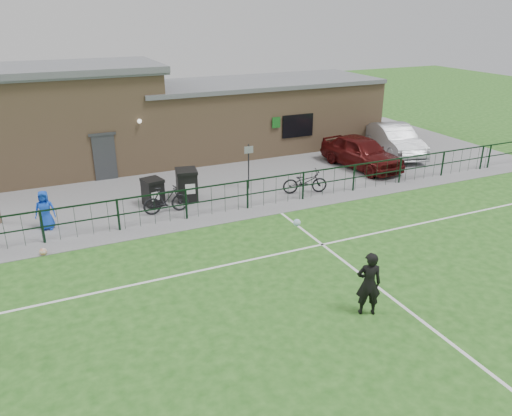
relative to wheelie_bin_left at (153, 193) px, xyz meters
name	(u,v)px	position (x,y,z in m)	size (l,w,h in m)	color
ground	(337,323)	(2.31, -9.88, -0.53)	(90.00, 90.00, 0.00)	#235719
paving_strip	(183,173)	(2.31, 3.62, -0.52)	(34.00, 13.00, 0.02)	slate
pitch_line_touch	(226,214)	(2.31, -2.08, -0.53)	(28.00, 0.10, 0.01)	white
pitch_line_mid	(269,256)	(2.31, -5.88, -0.53)	(28.00, 0.10, 0.01)	white
pitch_line_perp	(400,304)	(4.31, -9.88, -0.53)	(0.10, 16.00, 0.01)	white
perimeter_fence	(224,198)	(2.31, -1.88, 0.07)	(28.00, 0.10, 1.20)	black
wheelie_bin_left	(153,193)	(0.00, 0.00, 0.00)	(0.68, 0.77, 1.02)	black
wheelie_bin_right	(187,186)	(1.42, 0.05, 0.09)	(0.80, 0.91, 1.21)	black
sign_post	(249,167)	(4.27, 0.21, 0.49)	(0.06, 0.06, 2.00)	black
car_maroon	(361,152)	(10.58, 0.77, 0.27)	(1.86, 4.61, 1.57)	#460C0C
car_silver	(394,140)	(13.58, 1.99, 0.29)	(1.69, 4.85, 1.60)	#A5A7AD
bicycle_d	(166,200)	(0.26, -1.01, 0.02)	(0.50, 1.78, 1.07)	black
bicycle_e	(305,182)	(6.24, -1.28, -0.01)	(0.67, 1.92, 1.01)	black
spectator_child	(45,210)	(-4.03, -0.71, 0.21)	(0.70, 0.46, 1.44)	blue
goalkeeper_kick	(367,282)	(3.21, -9.76, 0.36)	(1.07, 3.21, 1.76)	black
ball_ground	(43,252)	(-4.29, -2.81, -0.41)	(0.24, 0.24, 0.24)	white
clubhouse	(147,117)	(1.42, 6.62, 1.69)	(24.25, 5.40, 4.96)	#A5815C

